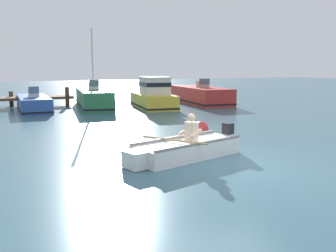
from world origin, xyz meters
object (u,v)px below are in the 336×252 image
moored_boat_blue (34,104)px  moored_boat_yellow (153,96)px  rowboat_with_person (185,149)px  mooring_buoy (201,129)px  moored_boat_red (200,95)px  moored_boat_green (93,98)px

moored_boat_blue → moored_boat_yellow: size_ratio=1.07×
rowboat_with_person → mooring_buoy: 3.14m
moored_boat_red → moored_boat_green: bearing=175.7°
moored_boat_red → mooring_buoy: size_ratio=11.95×
rowboat_with_person → moored_boat_red: size_ratio=0.57×
moored_boat_red → mooring_buoy: bearing=-119.3°
moored_boat_yellow → rowboat_with_person: bearing=-108.4°
moored_boat_yellow → moored_boat_red: bearing=18.0°
mooring_buoy → rowboat_with_person: bearing=-127.2°
moored_boat_yellow → mooring_buoy: bearing=-102.3°
moored_boat_red → mooring_buoy: 12.09m
moored_boat_green → moored_boat_blue: bearing=-178.4°
moored_boat_green → moored_boat_red: 7.12m
rowboat_with_person → moored_boat_blue: (-2.73, 13.49, 0.12)m
moored_boat_green → mooring_buoy: 11.14m
rowboat_with_person → moored_boat_yellow: moored_boat_yellow is taller
moored_boat_green → moored_boat_yellow: moored_boat_green is taller
moored_boat_blue → moored_boat_red: 10.55m
moored_boat_red → moored_boat_yellow: bearing=-162.0°
rowboat_with_person → moored_boat_yellow: 12.43m
mooring_buoy → moored_boat_yellow: bearing=77.7°
moored_boat_red → mooring_buoy: (-5.91, -10.55, -0.25)m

